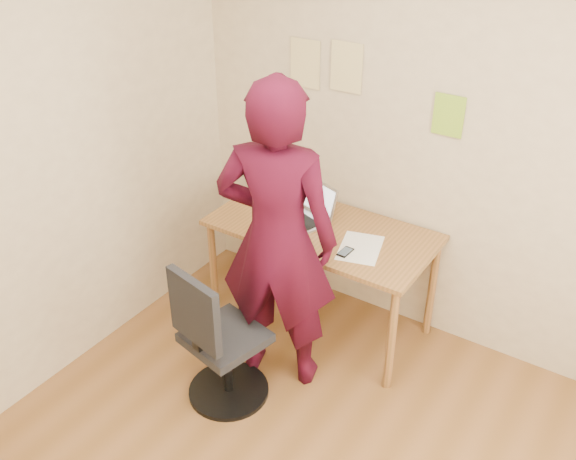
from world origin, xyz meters
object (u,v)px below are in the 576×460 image
Objects in this scene: desk at (322,240)px; phone at (345,252)px; person at (277,240)px; laptop at (308,211)px; office_chair at (218,347)px.

phone is at bearing -33.18° from desk.
laptop is at bearing -92.18° from person.
office_chair is 0.49× the size of person.
person is at bearing -122.14° from phone.
desk is at bearing -105.22° from person.
office_chair reaches higher than desk.
person is at bearing -87.88° from desk.
person is at bearing 82.35° from office_chair.
laptop reaches higher than office_chair.
laptop reaches higher than phone.
person is (0.16, -0.58, 0.14)m from laptop.
office_chair is (-0.38, -0.75, -0.36)m from phone.
person is (0.02, -0.52, 0.28)m from desk.
desk is 1.54× the size of office_chair.
laptop is 0.43× the size of office_chair.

